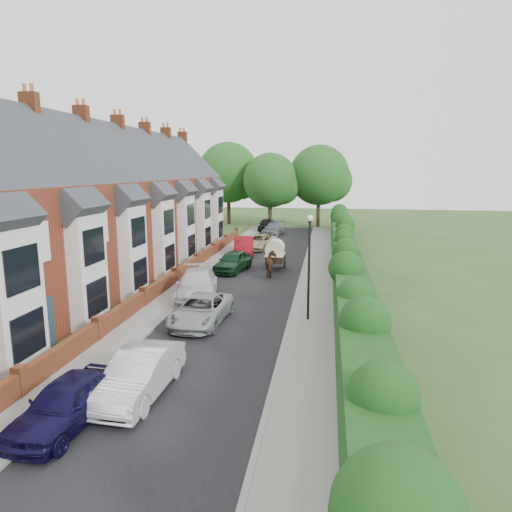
{
  "coord_description": "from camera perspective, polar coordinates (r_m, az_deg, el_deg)",
  "views": [
    {
      "loc": [
        4.2,
        -17.18,
        7.22
      ],
      "look_at": [
        0.09,
        8.93,
        2.2
      ],
      "focal_mm": 32.0,
      "sensor_mm": 36.0,
      "label": 1
    }
  ],
  "objects": [
    {
      "name": "pavement_hedge_side",
      "position": [
        29.08,
        7.5,
        -3.59
      ],
      "size": [
        2.2,
        58.0,
        0.12
      ],
      "primitive_type": "cube",
      "color": "gray",
      "rests_on": "ground"
    },
    {
      "name": "kerb_house_side",
      "position": [
        30.09,
        -6.25,
        -3.07
      ],
      "size": [
        0.18,
        58.0,
        0.13
      ],
      "primitive_type": "cube",
      "color": "gray",
      "rests_on": "ground"
    },
    {
      "name": "car_silver_b",
      "position": [
        21.96,
        -6.84,
        -6.7
      ],
      "size": [
        2.39,
        4.85,
        1.33
      ],
      "primitive_type": "imported",
      "rotation": [
        0.0,
        0.0,
        -0.04
      ],
      "color": "#999CA0",
      "rests_on": "ground"
    },
    {
      "name": "car_red",
      "position": [
        39.29,
        -1.55,
        1.3
      ],
      "size": [
        2.44,
        4.88,
        1.54
      ],
      "primitive_type": "imported",
      "rotation": [
        0.0,
        0.0,
        0.18
      ],
      "color": "maroon",
      "rests_on": "ground"
    },
    {
      "name": "road",
      "position": [
        29.46,
        -0.51,
        -3.41
      ],
      "size": [
        6.0,
        58.0,
        0.02
      ],
      "primitive_type": "cube",
      "color": "black",
      "rests_on": "ground"
    },
    {
      "name": "horse",
      "position": [
        31.26,
        1.94,
        -1.03
      ],
      "size": [
        1.31,
        2.14,
        1.68
      ],
      "primitive_type": "imported",
      "rotation": [
        0.0,
        0.0,
        3.36
      ],
      "color": "#432818",
      "rests_on": "ground"
    },
    {
      "name": "tree_far_right",
      "position": [
        59.27,
        8.28,
        9.77
      ],
      "size": [
        7.98,
        7.6,
        10.31
      ],
      "color": "#332316",
      "rests_on": "ground"
    },
    {
      "name": "car_white",
      "position": [
        26.04,
        -7.41,
        -3.63
      ],
      "size": [
        3.33,
        5.81,
        1.59
      ],
      "primitive_type": "imported",
      "rotation": [
        0.0,
        0.0,
        0.21
      ],
      "color": "silver",
      "rests_on": "ground"
    },
    {
      "name": "lamppost",
      "position": [
        21.55,
        6.67,
        0.19
      ],
      "size": [
        0.32,
        0.32,
        5.16
      ],
      "color": "black",
      "rests_on": "ground"
    },
    {
      "name": "car_beige",
      "position": [
        41.96,
        0.33,
        1.77
      ],
      "size": [
        3.33,
        5.21,
        1.34
      ],
      "primitive_type": "imported",
      "rotation": [
        0.0,
        0.0,
        -0.25
      ],
      "color": "tan",
      "rests_on": "ground"
    },
    {
      "name": "pavement_house_side",
      "position": [
        30.31,
        -7.72,
        -3.01
      ],
      "size": [
        1.7,
        58.0,
        0.12
      ],
      "primitive_type": "cube",
      "color": "gray",
      "rests_on": "ground"
    },
    {
      "name": "kerb_hedge_side",
      "position": [
        29.12,
        5.43,
        -3.52
      ],
      "size": [
        0.18,
        58.0,
        0.13
      ],
      "primitive_type": "cube",
      "color": "gray",
      "rests_on": "ground"
    },
    {
      "name": "ground",
      "position": [
        19.1,
        -4.53,
        -11.49
      ],
      "size": [
        140.0,
        140.0,
        0.0
      ],
      "primitive_type": "plane",
      "color": "#2D4C1E",
      "rests_on": "ground"
    },
    {
      "name": "car_black",
      "position": [
        54.7,
        1.34,
        3.96
      ],
      "size": [
        1.8,
        4.42,
        1.5
      ],
      "primitive_type": "imported",
      "rotation": [
        0.0,
        0.0,
        0.01
      ],
      "color": "black",
      "rests_on": "ground"
    },
    {
      "name": "car_grey",
      "position": [
        50.94,
        2.24,
        3.38
      ],
      "size": [
        2.48,
        4.94,
        1.38
      ],
      "primitive_type": "imported",
      "rotation": [
        0.0,
        0.0,
        -0.12
      ],
      "color": "slate",
      "rests_on": "ground"
    },
    {
      "name": "car_navy",
      "position": [
        14.66,
        -22.62,
        -16.55
      ],
      "size": [
        1.98,
        4.21,
        1.39
      ],
      "primitive_type": "imported",
      "rotation": [
        0.0,
        0.0,
        -0.08
      ],
      "color": "black",
      "rests_on": "ground"
    },
    {
      "name": "car_green",
      "position": [
        32.76,
        -2.91,
        -0.67
      ],
      "size": [
        2.48,
        4.57,
        1.48
      ],
      "primitive_type": "imported",
      "rotation": [
        0.0,
        0.0,
        -0.18
      ],
      "color": "black",
      "rests_on": "ground"
    },
    {
      "name": "horse_cart",
      "position": [
        33.27,
        2.4,
        0.46
      ],
      "size": [
        1.4,
        3.1,
        2.23
      ],
      "color": "black",
      "rests_on": "ground"
    },
    {
      "name": "garden_wall_row",
      "position": [
        29.59,
        -10.15,
        -2.62
      ],
      "size": [
        0.35,
        40.35,
        1.1
      ],
      "color": "brown",
      "rests_on": "ground"
    },
    {
      "name": "tree_far_back",
      "position": [
        61.6,
        -3.09,
        10.18
      ],
      "size": [
        8.4,
        8.0,
        10.82
      ],
      "color": "#332316",
      "rests_on": "ground"
    },
    {
      "name": "tree_far_left",
      "position": [
        57.68,
        2.15,
        9.25
      ],
      "size": [
        7.14,
        6.8,
        9.29
      ],
      "color": "#332316",
      "rests_on": "ground"
    },
    {
      "name": "hedge",
      "position": [
        28.76,
        11.16,
        -0.72
      ],
      "size": [
        2.1,
        58.0,
        2.85
      ],
      "color": "#153A12",
      "rests_on": "ground"
    },
    {
      "name": "car_silver_a",
      "position": [
        15.64,
        -14.34,
        -14.09
      ],
      "size": [
        1.71,
        4.51,
        1.47
      ],
      "primitive_type": "imported",
      "rotation": [
        0.0,
        0.0,
        -0.03
      ],
      "color": "silver",
      "rests_on": "ground"
    },
    {
      "name": "terrace_row",
      "position": [
        31.19,
        -20.07,
        5.05
      ],
      "size": [
        9.05,
        40.5,
        11.5
      ],
      "color": "brown",
      "rests_on": "ground"
    }
  ]
}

